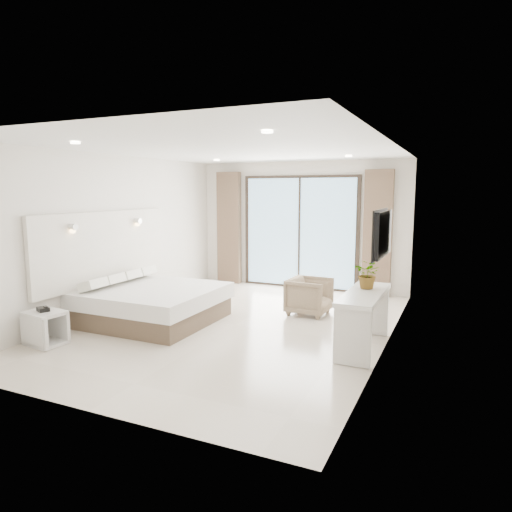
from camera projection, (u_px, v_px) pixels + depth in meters
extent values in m
plane|color=beige|center=(235.00, 325.00, 7.15)|extent=(6.20, 6.20, 0.00)
cube|color=silver|center=(300.00, 225.00, 9.76)|extent=(4.60, 0.02, 2.70)
cube|color=silver|center=(80.00, 272.00, 4.16)|extent=(4.60, 0.02, 2.70)
cube|color=silver|center=(116.00, 234.00, 7.90)|extent=(0.02, 6.20, 2.70)
cube|color=silver|center=(390.00, 247.00, 6.02)|extent=(0.02, 6.20, 2.70)
cube|color=white|center=(234.00, 149.00, 6.77)|extent=(4.60, 6.20, 0.02)
cube|color=silver|center=(105.00, 248.00, 7.59)|extent=(0.08, 3.00, 1.20)
cube|color=black|center=(383.00, 234.00, 5.78)|extent=(0.06, 1.00, 0.58)
cube|color=black|center=(380.00, 234.00, 5.79)|extent=(0.02, 1.04, 0.62)
cube|color=black|center=(300.00, 233.00, 9.75)|extent=(2.56, 0.04, 2.42)
cube|color=#8FC0E5|center=(299.00, 233.00, 9.72)|extent=(2.40, 0.01, 2.30)
cube|color=brown|center=(229.00, 228.00, 10.32)|extent=(0.55, 0.14, 2.50)
cube|color=brown|center=(378.00, 234.00, 8.97)|extent=(0.55, 0.14, 2.50)
cylinder|color=white|center=(75.00, 143.00, 5.68)|extent=(0.12, 0.12, 0.02)
cylinder|color=white|center=(267.00, 132.00, 4.62)|extent=(0.12, 0.12, 0.02)
cylinder|color=white|center=(217.00, 160.00, 8.92)|extent=(0.12, 0.12, 0.02)
cylinder|color=white|center=(348.00, 156.00, 7.86)|extent=(0.12, 0.12, 0.02)
cube|color=brown|center=(153.00, 312.00, 7.35)|extent=(1.90, 1.80, 0.30)
cube|color=white|center=(153.00, 295.00, 7.31)|extent=(1.97, 1.88, 0.25)
cube|color=white|center=(93.00, 287.00, 6.99)|extent=(0.28, 0.38, 0.14)
cube|color=white|center=(112.00, 282.00, 7.36)|extent=(0.28, 0.38, 0.14)
cube|color=white|center=(129.00, 278.00, 7.74)|extent=(0.28, 0.38, 0.14)
cube|color=white|center=(144.00, 274.00, 8.10)|extent=(0.28, 0.38, 0.14)
cube|color=silver|center=(44.00, 313.00, 6.19)|extent=(0.56, 0.48, 0.05)
cube|color=silver|center=(46.00, 342.00, 6.25)|extent=(0.56, 0.48, 0.05)
cube|color=silver|center=(34.00, 332.00, 6.06)|extent=(0.51, 0.12, 0.41)
cube|color=silver|center=(56.00, 325.00, 6.39)|extent=(0.51, 0.12, 0.41)
cube|color=black|center=(43.00, 309.00, 6.20)|extent=(0.21, 0.19, 0.06)
cube|color=silver|center=(364.00, 294.00, 5.98)|extent=(0.47, 1.49, 0.06)
cube|color=silver|center=(352.00, 338.00, 5.43)|extent=(0.45, 0.06, 0.71)
cube|color=silver|center=(372.00, 311.00, 6.64)|extent=(0.45, 0.06, 0.71)
imported|color=#33662D|center=(368.00, 277.00, 6.17)|extent=(0.46, 0.49, 0.31)
imported|color=#8A775A|center=(309.00, 294.00, 7.75)|extent=(0.65, 0.69, 0.69)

